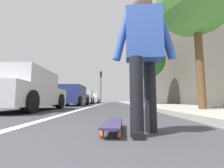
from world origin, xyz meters
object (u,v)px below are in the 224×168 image
parked_car_near (26,91)px  street_tree_mid (147,60)px  parked_car_mid (73,96)px  skateboard (113,124)px  parked_car_end (93,98)px  traffic_light (101,81)px  skater_person (143,50)px  parked_car_far (85,98)px

parked_car_near → street_tree_mid: street_tree_mid is taller
parked_car_mid → skateboard: bearing=-162.4°
parked_car_end → traffic_light: (-2.23, -1.37, 2.43)m
parked_car_mid → traffic_light: size_ratio=0.92×
skater_person → parked_car_end: size_ratio=0.36×
skateboard → parked_car_far: bearing=11.7°
parked_car_mid → street_tree_mid: street_tree_mid is taller
parked_car_far → skater_person: bearing=-167.2°
skater_person → skateboard: bearing=66.7°
parked_car_far → parked_car_end: parked_car_far is taller
skateboard → parked_car_end: (21.94, 3.08, 0.61)m
skater_person → parked_car_end: 22.35m
skater_person → traffic_light: bearing=5.9°
parked_car_far → parked_car_end: bearing=-1.3°
parked_car_far → street_tree_mid: street_tree_mid is taller
parked_car_far → parked_car_mid: bearing=-178.1°
street_tree_mid → skateboard: bearing=164.6°
skater_person → parked_car_near: (3.88, 3.54, -0.22)m
parked_car_end → parked_car_far: bearing=178.7°
skater_person → traffic_light: traffic_light is taller
parked_car_near → parked_car_mid: (5.84, -0.17, -0.01)m
traffic_light → parked_car_near: bearing=174.7°
parked_car_end → skater_person: bearing=-171.2°
parked_car_near → parked_car_mid: 5.84m
parked_car_mid → traffic_light: (10.14, -1.31, 2.43)m
skater_person → traffic_light: (19.86, 2.06, 2.20)m
parked_car_near → parked_car_end: bearing=-0.4°
traffic_light → street_tree_mid: size_ratio=0.94×
parked_car_mid → traffic_light: bearing=-7.4°
parked_car_end → parked_car_near: bearing=179.6°
skateboard → traffic_light: 20.02m
parked_car_end → skateboard: bearing=-172.0°
skater_person → parked_car_mid: bearing=19.1°
skateboard → parked_car_end: 22.16m
parked_car_near → street_tree_mid: (5.82, -5.83, 2.73)m
parked_car_end → traffic_light: traffic_light is taller
skater_person → traffic_light: size_ratio=0.36×
skater_person → parked_car_near: 5.26m
skateboard → skater_person: 0.92m
parked_car_near → skater_person: bearing=-137.6°
parked_car_near → street_tree_mid: bearing=-45.1°
street_tree_mid → traffic_light: bearing=23.1°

